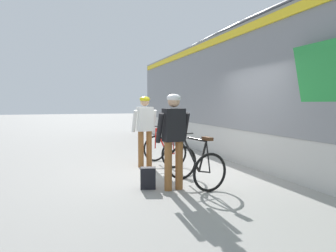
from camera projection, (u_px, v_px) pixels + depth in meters
ground_plane at (196, 173)px, 7.09m from camera, size 80.00×80.00×0.00m
train_car at (309, 88)px, 7.74m from camera, size 3.23×20.06×3.88m
cyclist_near_in_white at (145, 125)px, 7.75m from camera, size 0.64×0.36×1.76m
cyclist_far_in_dark at (174, 133)px, 5.67m from camera, size 0.63×0.34×1.76m
bicycle_near_red at (164, 149)px, 8.07m from camera, size 0.90×1.19×0.99m
bicycle_far_black at (195, 165)px, 6.03m from camera, size 0.86×1.16×0.99m
backpack_on_platform at (148, 178)px, 5.81m from camera, size 0.32×0.25×0.40m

